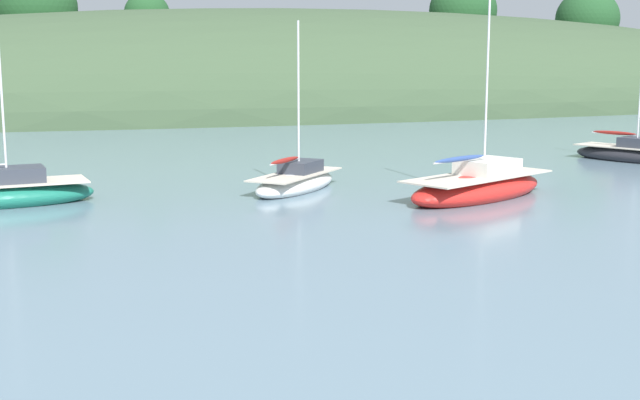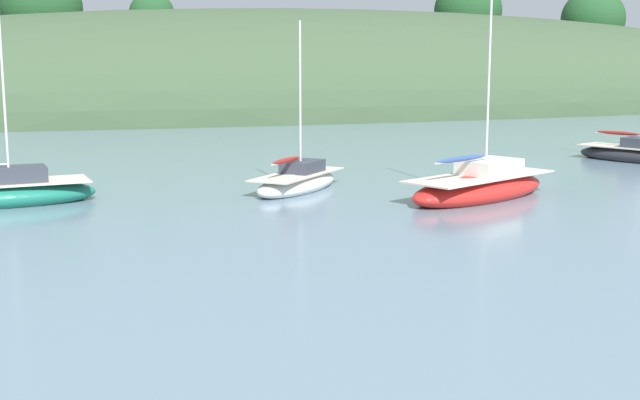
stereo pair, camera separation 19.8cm
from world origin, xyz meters
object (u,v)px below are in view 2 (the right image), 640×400
Objects in this scene: sailboat_white_near at (635,154)px; sailboat_yellow_far at (480,187)px; sailboat_navy_dinghy at (298,182)px; sailboat_red_portside at (2,194)px.

sailboat_yellow_far is at bearing -152.00° from sailboat_white_near.
sailboat_navy_dinghy is at bearing 144.02° from sailboat_yellow_far.
sailboat_red_portside is at bearing 177.10° from sailboat_navy_dinghy.
sailboat_red_portside is 1.10× the size of sailboat_white_near.
sailboat_white_near is (32.62, 2.55, -0.03)m from sailboat_red_portside.
sailboat_yellow_far is (6.25, -4.54, 0.09)m from sailboat_navy_dinghy.
sailboat_yellow_far is 1.18× the size of sailboat_red_portside.
sailboat_navy_dinghy is at bearing -2.90° from sailboat_red_portside.
sailboat_white_near is at bearing 8.65° from sailboat_navy_dinghy.
sailboat_yellow_far is 16.39m from sailboat_white_near.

